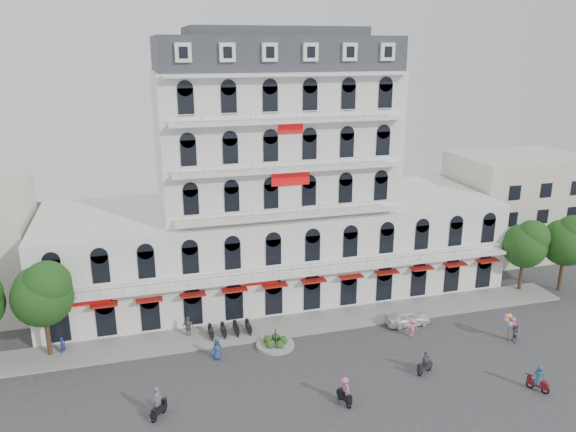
# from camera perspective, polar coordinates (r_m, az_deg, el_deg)

# --- Properties ---
(ground) EXTENTS (120.00, 120.00, 0.00)m
(ground) POSITION_cam_1_polar(r_m,az_deg,el_deg) (44.26, 4.66, -16.25)
(ground) COLOR #38383A
(ground) RESTS_ON ground
(sidewalk) EXTENTS (53.00, 4.00, 0.16)m
(sidewalk) POSITION_cam_1_polar(r_m,az_deg,el_deg) (51.56, 1.14, -10.94)
(sidewalk) COLOR gray
(sidewalk) RESTS_ON ground
(main_building) EXTENTS (45.00, 15.00, 25.80)m
(main_building) POSITION_cam_1_polar(r_m,az_deg,el_deg) (56.06, -1.47, 2.25)
(main_building) COLOR silver
(main_building) RESTS_ON ground
(flank_building_east) EXTENTS (14.00, 10.00, 12.00)m
(flank_building_east) POSITION_cam_1_polar(r_m,az_deg,el_deg) (72.02, 21.93, 1.08)
(flank_building_east) COLOR beige
(flank_building_east) RESTS_ON ground
(traffic_island) EXTENTS (3.20, 3.20, 1.60)m
(traffic_island) POSITION_cam_1_polar(r_m,az_deg,el_deg) (48.23, -1.30, -12.81)
(traffic_island) COLOR gray
(traffic_island) RESTS_ON ground
(parked_scooter_row) EXTENTS (4.40, 1.80, 1.10)m
(parked_scooter_row) POSITION_cam_1_polar(r_m,az_deg,el_deg) (50.16, -5.91, -11.99)
(parked_scooter_row) COLOR black
(parked_scooter_row) RESTS_ON ground
(tree_west_inner) EXTENTS (4.76, 4.76, 8.25)m
(tree_west_inner) POSITION_cam_1_polar(r_m,az_deg,el_deg) (48.38, -23.68, -7.06)
(tree_west_inner) COLOR #382314
(tree_west_inner) RESTS_ON ground
(tree_east_inner) EXTENTS (4.40, 4.37, 7.57)m
(tree_east_inner) POSITION_cam_1_polar(r_m,az_deg,el_deg) (61.18, 23.00, -2.51)
(tree_east_inner) COLOR #382314
(tree_east_inner) RESTS_ON ground
(tree_east_outer) EXTENTS (4.65, 4.65, 8.05)m
(tree_east_outer) POSITION_cam_1_polar(r_m,az_deg,el_deg) (62.91, 26.46, -2.12)
(tree_east_outer) COLOR #382314
(tree_east_outer) RESTS_ON ground
(parked_car) EXTENTS (4.12, 1.70, 1.40)m
(parked_car) POSITION_cam_1_polar(r_m,az_deg,el_deg) (52.45, 12.05, -10.07)
(parked_car) COLOR white
(parked_car) RESTS_ON ground
(rider_west) EXTENTS (1.22, 1.40, 2.35)m
(rider_west) POSITION_cam_1_polar(r_m,az_deg,el_deg) (40.79, -13.05, -18.06)
(rider_west) COLOR black
(rider_west) RESTS_ON ground
(rider_east) EXTENTS (1.09, 1.51, 2.12)m
(rider_east) POSITION_cam_1_polar(r_m,az_deg,el_deg) (46.15, 24.12, -14.80)
(rider_east) COLOR maroon
(rider_east) RESTS_ON ground
(rider_northeast) EXTENTS (1.60, 0.93, 1.95)m
(rider_northeast) POSITION_cam_1_polar(r_m,az_deg,el_deg) (45.61, 13.77, -14.28)
(rider_northeast) COLOR #222228
(rider_northeast) RESTS_ON ground
(rider_center) EXTENTS (0.82, 1.69, 2.11)m
(rider_center) POSITION_cam_1_polar(r_m,az_deg,el_deg) (41.27, 5.76, -17.18)
(rider_center) COLOR black
(rider_center) RESTS_ON ground
(pedestrian_left) EXTENTS (0.93, 0.68, 1.76)m
(pedestrian_left) POSITION_cam_1_polar(r_m,az_deg,el_deg) (46.52, -7.23, -13.28)
(pedestrian_left) COLOR navy
(pedestrian_left) RESTS_ON ground
(pedestrian_mid) EXTENTS (1.21, 1.03, 1.94)m
(pedestrian_mid) POSITION_cam_1_polar(r_m,az_deg,el_deg) (49.94, -10.08, -11.04)
(pedestrian_mid) COLOR slate
(pedestrian_mid) RESTS_ON ground
(pedestrian_right) EXTENTS (1.13, 0.68, 1.70)m
(pedestrian_right) POSITION_cam_1_polar(r_m,az_deg,el_deg) (50.52, 12.49, -11.01)
(pedestrian_right) COLOR #D87285
(pedestrian_right) RESTS_ON ground
(pedestrian_far) EXTENTS (0.63, 0.67, 1.53)m
(pedestrian_far) POSITION_cam_1_polar(r_m,az_deg,el_deg) (50.36, -21.92, -12.12)
(pedestrian_far) COLOR navy
(pedestrian_far) RESTS_ON ground
(balloon_vendor) EXTENTS (1.34, 1.28, 2.45)m
(balloon_vendor) POSITION_cam_1_polar(r_m,az_deg,el_deg) (51.96, 21.90, -10.57)
(balloon_vendor) COLOR slate
(balloon_vendor) RESTS_ON ground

